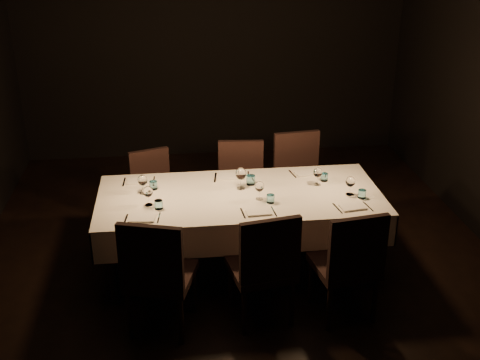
{
  "coord_description": "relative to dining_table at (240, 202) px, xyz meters",
  "views": [
    {
      "loc": [
        -0.57,
        -4.8,
        3.05
      ],
      "look_at": [
        0.0,
        0.0,
        0.9
      ],
      "focal_mm": 45.0,
      "sensor_mm": 36.0,
      "label": 1
    }
  ],
  "objects": [
    {
      "name": "chair_near_center",
      "position": [
        0.09,
        -0.84,
        -0.14
      ],
      "size": [
        0.55,
        0.55,
        1.0
      ],
      "rotation": [
        0.0,
        0.0,
        3.32
      ],
      "color": "black",
      "rests_on": "ground"
    },
    {
      "name": "place_setting_far_center",
      "position": [
        0.03,
        0.22,
        0.15
      ],
      "size": [
        0.38,
        0.42,
        0.2
      ],
      "rotation": [
        0.0,
        0.0,
        -0.13
      ],
      "color": "silver",
      "rests_on": "dining_table"
    },
    {
      "name": "place_setting_far_left",
      "position": [
        -0.85,
        0.22,
        0.14
      ],
      "size": [
        0.32,
        0.4,
        0.18
      ],
      "rotation": [
        0.0,
        0.0,
        -0.05
      ],
      "color": "silver",
      "rests_on": "dining_table"
    },
    {
      "name": "chair_far_left",
      "position": [
        -0.79,
        0.83,
        -0.2
      ],
      "size": [
        0.53,
        0.53,
        0.87
      ],
      "rotation": [
        0.0,
        0.0,
        0.33
      ],
      "color": "black",
      "rests_on": "ground"
    },
    {
      "name": "chair_near_left",
      "position": [
        -0.74,
        -0.86,
        -0.13
      ],
      "size": [
        0.61,
        0.61,
        1.02
      ],
      "rotation": [
        0.0,
        0.0,
        2.85
      ],
      "color": "black",
      "rests_on": "ground"
    },
    {
      "name": "chair_far_right",
      "position": [
        0.71,
        0.79,
        -0.14
      ],
      "size": [
        0.53,
        0.53,
        1.0
      ],
      "rotation": [
        0.0,
        0.0,
        0.11
      ],
      "color": "black",
      "rests_on": "ground"
    },
    {
      "name": "place_setting_near_right",
      "position": [
        0.97,
        -0.22,
        0.14
      ],
      "size": [
        0.33,
        0.4,
        0.17
      ],
      "rotation": [
        0.0,
        0.0,
        0.16
      ],
      "color": "silver",
      "rests_on": "dining_table"
    },
    {
      "name": "room",
      "position": [
        0.0,
        0.0,
        0.81
      ],
      "size": [
        5.01,
        6.01,
        3.01
      ],
      "color": "black",
      "rests_on": "ground"
    },
    {
      "name": "place_setting_far_right",
      "position": [
        0.74,
        0.22,
        0.14
      ],
      "size": [
        0.32,
        0.4,
        0.17
      ],
      "rotation": [
        0.0,
        0.0,
        0.18
      ],
      "color": "silver",
      "rests_on": "dining_table"
    },
    {
      "name": "chair_far_center",
      "position": [
        0.1,
        0.73,
        -0.16
      ],
      "size": [
        0.49,
        0.49,
        0.96
      ],
      "rotation": [
        0.0,
        0.0,
        -0.08
      ],
      "color": "black",
      "rests_on": "ground"
    },
    {
      "name": "dining_table",
      "position": [
        0.0,
        0.0,
        0.0
      ],
      "size": [
        2.52,
        1.12,
        0.76
      ],
      "color": "black",
      "rests_on": "ground"
    },
    {
      "name": "chair_near_right",
      "position": [
        0.76,
        -0.86,
        -0.15
      ],
      "size": [
        0.54,
        0.54,
        0.99
      ],
      "rotation": [
        0.0,
        0.0,
        3.29
      ],
      "color": "black",
      "rests_on": "ground"
    },
    {
      "name": "place_setting_near_center",
      "position": [
        0.16,
        -0.22,
        0.14
      ],
      "size": [
        0.31,
        0.4,
        0.17
      ],
      "rotation": [
        0.0,
        0.0,
        0.08
      ],
      "color": "silver",
      "rests_on": "dining_table"
    },
    {
      "name": "place_setting_near_left",
      "position": [
        -0.8,
        -0.22,
        0.14
      ],
      "size": [
        0.32,
        0.4,
        0.17
      ],
      "rotation": [
        0.0,
        0.0,
        -0.11
      ],
      "color": "silver",
      "rests_on": "dining_table"
    }
  ]
}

